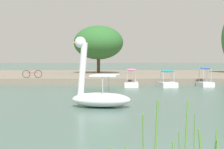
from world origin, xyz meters
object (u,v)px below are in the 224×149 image
(pedal_boat_pink, at_px, (131,82))
(pedal_boat_teal, at_px, (167,82))
(swan_boat, at_px, (99,94))
(tree_broadleaf_behind_dock, at_px, (98,43))
(bicycle_parked, at_px, (32,74))
(pedal_boat_blue, at_px, (205,81))

(pedal_boat_pink, xyz_separation_m, pedal_boat_teal, (2.87, -0.26, -0.01))
(pedal_boat_pink, bearing_deg, swan_boat, -100.39)
(tree_broadleaf_behind_dock, relative_size, bicycle_parked, 4.74)
(swan_boat, xyz_separation_m, pedal_boat_blue, (8.33, 12.76, -0.11))
(pedal_boat_pink, height_order, pedal_boat_blue, pedal_boat_blue)
(pedal_boat_blue, height_order, tree_broadleaf_behind_dock, tree_broadleaf_behind_dock)
(swan_boat, relative_size, tree_broadleaf_behind_dock, 0.40)
(pedal_boat_teal, distance_m, tree_broadleaf_behind_dock, 16.54)
(pedal_boat_blue, bearing_deg, swan_boat, -123.13)
(tree_broadleaf_behind_dock, bearing_deg, bicycle_parked, -114.50)
(pedal_boat_teal, bearing_deg, swan_boat, -112.70)
(pedal_boat_teal, height_order, pedal_boat_blue, pedal_boat_blue)
(tree_broadleaf_behind_dock, xyz_separation_m, bicycle_parked, (-5.52, -12.11, -3.33))
(pedal_boat_teal, bearing_deg, pedal_boat_blue, 6.17)
(swan_boat, bearing_deg, pedal_boat_teal, 67.30)
(pedal_boat_pink, relative_size, bicycle_parked, 1.31)
(swan_boat, relative_size, pedal_boat_blue, 1.77)
(swan_boat, relative_size, bicycle_parked, 1.91)
(pedal_boat_teal, bearing_deg, bicycle_parked, 165.87)
(pedal_boat_teal, bearing_deg, pedal_boat_pink, 174.86)
(pedal_boat_teal, height_order, bicycle_parked, pedal_boat_teal)
(pedal_boat_pink, height_order, bicycle_parked, pedal_boat_pink)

